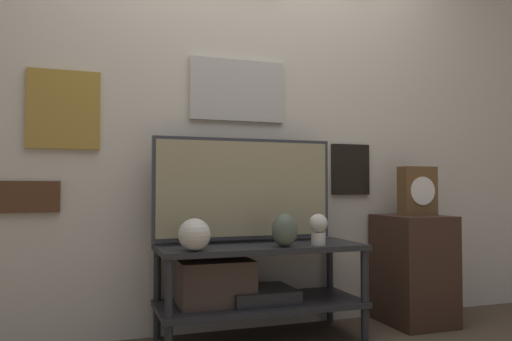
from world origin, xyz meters
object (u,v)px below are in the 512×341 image
(decorative_bust, at_px, (318,228))
(mantel_clock, at_px, (417,191))
(vase_urn_stoneware, at_px, (285,230))
(television, at_px, (244,189))
(vase_round_glass, at_px, (194,235))

(decorative_bust, height_order, mantel_clock, mantel_clock)
(vase_urn_stoneware, xyz_separation_m, mantel_clock, (0.97, 0.19, 0.20))
(television, height_order, vase_urn_stoneware, television)
(decorative_bust, bearing_deg, television, 144.85)
(vase_round_glass, distance_m, decorative_bust, 0.68)
(vase_round_glass, bearing_deg, mantel_clock, 8.33)
(vase_round_glass, bearing_deg, vase_urn_stoneware, 2.27)
(television, distance_m, vase_urn_stoneware, 0.36)
(television, height_order, mantel_clock, television)
(mantel_clock, bearing_deg, vase_round_glass, -171.67)
(vase_urn_stoneware, bearing_deg, mantel_clock, 11.27)
(vase_urn_stoneware, bearing_deg, vase_round_glass, -177.73)
(vase_round_glass, height_order, mantel_clock, mantel_clock)
(television, bearing_deg, decorative_bust, -35.15)
(vase_round_glass, bearing_deg, television, 38.41)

